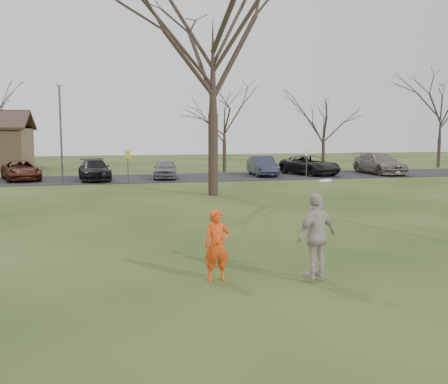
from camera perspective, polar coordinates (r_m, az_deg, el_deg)
The scene contains 15 objects.
ground at distance 11.88m, azimuth 4.46°, elevation -9.46°, with size 120.00×120.00×0.00m, color #1E380F.
parking_strip at distance 36.18m, azimuth -7.60°, elevation 1.52°, with size 62.00×6.50×0.04m, color black.
player_defender at distance 11.48m, azimuth -0.77°, elevation -5.92°, with size 0.58×0.38×1.59m, color #EF4713.
car_2 at distance 36.81m, azimuth -21.54°, elevation 2.24°, with size 2.15×4.66×1.30m, color #4E1E12.
car_3 at distance 35.42m, azimuth -14.16°, elevation 2.41°, with size 1.92×4.73×1.37m, color black.
car_4 at distance 35.71m, azimuth -6.52°, elevation 2.56°, with size 1.54×3.84×1.31m, color slate.
car_5 at distance 37.87m, azimuth 4.29°, elevation 2.92°, with size 1.51×4.34×1.43m, color #2B2F41.
car_6 at distance 39.09m, azimuth 9.48°, elevation 2.96°, with size 2.37×5.13×1.43m, color black.
car_7 at distance 41.03m, azimuth 16.84°, elevation 3.04°, with size 2.21×5.43×1.58m, color slate.
catching_play at distance 11.51m, azimuth 10.20°, elevation -4.76°, with size 1.20×0.87×2.18m.
lamp_post at distance 33.46m, azimuth -17.65°, elevation 7.61°, with size 0.34×0.34×6.27m.
sign_yellow at distance 32.95m, azimuth -10.60°, elevation 3.45°, with size 0.35×0.35×2.08m.
sign_white at distance 35.57m, azimuth 9.14°, elevation 3.72°, with size 0.35×0.35×2.08m.
big_tree at distance 26.69m, azimuth -1.24°, elevation 14.74°, with size 9.00×9.00×14.00m, color #352821, non-canonical shape.
small_tree_row at distance 41.67m, azimuth -2.31°, elevation 7.60°, with size 55.00×5.90×8.50m.
Camera 1 is at (-3.48, -10.86, 3.33)m, focal length 41.31 mm.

